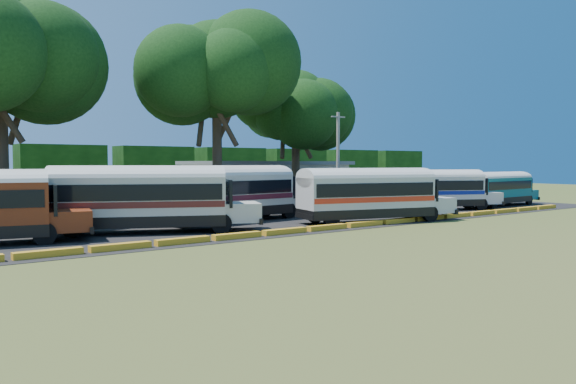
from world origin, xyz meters
TOP-DOWN VIEW (x-y plane):
  - ground at (0.00, 0.00)m, footprint 160.00×160.00m
  - asphalt_strip at (1.00, 12.00)m, footprint 64.00×24.00m
  - curb at (-0.00, 1.00)m, footprint 53.70×0.45m
  - terminal_building at (18.00, 30.00)m, footprint 19.00×9.00m
  - treeline_backdrop at (0.00, 48.00)m, footprint 130.00×4.00m
  - bus_cream_west at (-7.29, 6.06)m, footprint 11.31×7.15m
  - bus_cream_east at (-0.38, 8.26)m, footprint 11.36×4.01m
  - bus_white_red at (6.32, 2.39)m, footprint 10.94×5.20m
  - bus_white_blue at (17.25, 5.90)m, footprint 10.06×6.36m
  - bus_teal at (25.35, 5.06)m, footprint 9.32×2.73m
  - tree_west at (-11.71, 19.41)m, footprint 11.78×11.78m
  - tree_center at (4.51, 18.41)m, footprint 11.07×11.07m
  - tree_east at (15.33, 21.46)m, footprint 9.47×9.47m
  - utility_pole at (14.97, 14.82)m, footprint 1.60×0.30m

SIDE VIEW (x-z plane):
  - ground at x=0.00m, z-range 0.00..0.00m
  - asphalt_strip at x=1.00m, z-range 0.00..0.02m
  - curb at x=0.00m, z-range 0.00..0.30m
  - bus_teal at x=25.35m, z-range 0.22..3.25m
  - bus_white_blue at x=17.25m, z-range 0.21..3.49m
  - bus_white_red at x=6.32m, z-range 0.23..3.72m
  - terminal_building at x=18.00m, z-range 0.03..4.03m
  - bus_cream_east at x=-0.38m, z-range 0.24..3.89m
  - bus_cream_west at x=-7.29m, z-range 0.24..3.92m
  - treeline_backdrop at x=0.00m, z-range 0.00..6.00m
  - utility_pole at x=14.97m, z-range 0.11..8.49m
  - tree_east at x=15.33m, z-range 3.00..16.07m
  - tree_west at x=-11.71m, z-range 3.54..19.33m
  - tree_center at x=4.51m, z-range 3.71..19.36m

